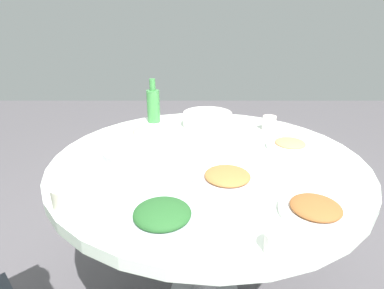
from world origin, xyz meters
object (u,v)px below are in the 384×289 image
Objects in this scene: tea_cup_far at (65,196)px; rice_bowl at (138,156)px; dish_stirfry at (315,209)px; dish_shrimp at (290,145)px; dish_tofu_braise at (227,178)px; tea_cup_side at (269,123)px; dish_noodles at (151,132)px; dish_greens at (162,217)px; soup_bowl at (207,120)px; round_dining_table at (207,179)px; tea_cup_near at (279,243)px; green_bottle at (153,105)px.

rice_bowl is at bearing 147.53° from tea_cup_far.
dish_stirfry is 1.04× the size of dish_shrimp.
dish_tofu_braise is 3.27× the size of tea_cup_side.
dish_stirfry is at bearing 60.26° from rice_bowl.
dish_noodles is at bearing -82.00° from tea_cup_side.
dish_shrimp is 0.88× the size of dish_greens.
soup_bowl is at bearing -100.60° from tea_cup_side.
round_dining_table is 0.40m from soup_bowl.
round_dining_table is at bearing -77.03° from dish_shrimp.
soup_bowl reaches higher than dish_noodles.
soup_bowl is 0.31m from tea_cup_side.
rice_bowl is at bearing -55.67° from tea_cup_side.
tea_cup_far is at bearing -106.64° from dish_greens.
tea_cup_side is (-0.68, 0.77, 0.01)m from tea_cup_far.
soup_bowl is at bearing 148.05° from tea_cup_far.
soup_bowl is 0.45m from dish_shrimp.
soup_bowl is at bearing -172.19° from tea_cup_near.
tea_cup_side is at bearing 153.62° from dish_tofu_braise.
dish_greens is 2.89× the size of tea_cup_far.
dish_noodles is at bearing 179.01° from rice_bowl.
soup_bowl is at bearing -130.32° from dish_shrimp.
dish_tofu_braise reaches higher than round_dining_table.
rice_bowl is 0.54m from soup_bowl.
green_bottle is at bearing 168.09° from tea_cup_far.
rice_bowl is 0.64m from dish_stirfry.
tea_cup_far is at bearing -32.47° from rice_bowl.
tea_cup_side is (0.06, 0.31, 0.00)m from soup_bowl.
round_dining_table is at bearing -2.57° from soup_bowl.
tea_cup_side is (-0.72, 0.03, 0.02)m from dish_stirfry.
rice_bowl reaches higher than dish_shrimp.
green_bottle is at bearing -171.99° from dish_greens.
soup_bowl is at bearing 74.72° from green_bottle.
dish_stirfry is 2.82× the size of tea_cup_side.
dish_tofu_braise is at bearing 105.84° from tea_cup_far.
dish_noodles is (-0.15, -0.62, 0.00)m from dish_shrimp.
soup_bowl is 3.80× the size of tea_cup_side.
soup_bowl is 0.84m from dish_greens.
dish_noodles is 0.59m from tea_cup_side.
dish_noodles is at bearing 163.21° from tea_cup_far.
dish_shrimp is at bearing 49.68° from soup_bowl.
soup_bowl is 1.19× the size of green_bottle.
soup_bowl reaches higher than tea_cup_near.
dish_shrimp reaches higher than round_dining_table.
dish_tofu_braise is at bearing 138.90° from dish_greens.
tea_cup_far is (0.60, -0.18, 0.01)m from dish_noodles.
tea_cup_side is (-0.40, 0.59, -0.00)m from rice_bowl.
green_bottle is (-0.22, -0.01, 0.08)m from dish_noodles.
tea_cup_far is (0.81, -0.17, -0.06)m from green_bottle.
dish_tofu_braise is (-0.19, -0.23, 0.00)m from dish_stirfry.
round_dining_table is at bearing 30.72° from green_bottle.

